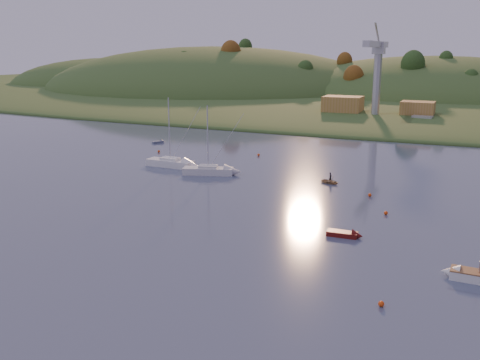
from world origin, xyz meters
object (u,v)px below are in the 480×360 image
at_px(red_tender, 349,235).
at_px(sailboat_near, 208,170).
at_px(fishing_boat, 474,273).
at_px(sailboat_far, 170,162).
at_px(canoe, 330,182).
at_px(grey_dinghy, 160,142).

bearing_deg(red_tender, sailboat_near, 141.03).
height_order(fishing_boat, sailboat_near, sailboat_near).
xyz_separation_m(sailboat_far, red_tender, (37.92, -23.86, -0.50)).
bearing_deg(sailboat_near, red_tender, -54.44).
xyz_separation_m(sailboat_near, canoe, (20.51, 2.22, -0.44)).
bearing_deg(sailboat_near, grey_dinghy, 117.94).
bearing_deg(canoe, red_tender, -141.08).
xyz_separation_m(fishing_boat, grey_dinghy, (-66.36, 51.63, -0.58)).
bearing_deg(grey_dinghy, sailboat_far, -106.04).
bearing_deg(red_tender, fishing_boat, -30.74).
bearing_deg(fishing_boat, sailboat_near, -31.16).
xyz_separation_m(fishing_boat, sailboat_far, (-50.98, 30.81, -0.01)).
bearing_deg(grey_dinghy, fishing_boat, -90.38).
xyz_separation_m(red_tender, grey_dinghy, (-53.29, 44.67, -0.07)).
distance_m(sailboat_far, grey_dinghy, 25.88).
xyz_separation_m(canoe, grey_dinghy, (-44.96, 21.30, -0.09)).
bearing_deg(sailboat_far, red_tender, -30.28).
bearing_deg(fishing_boat, red_tender, -25.34).
xyz_separation_m(fishing_boat, sailboat_near, (-41.90, 28.11, -0.05)).
height_order(sailboat_far, grey_dinghy, sailboat_far).
relative_size(red_tender, grey_dinghy, 1.41).
bearing_deg(red_tender, sailboat_far, 145.11).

